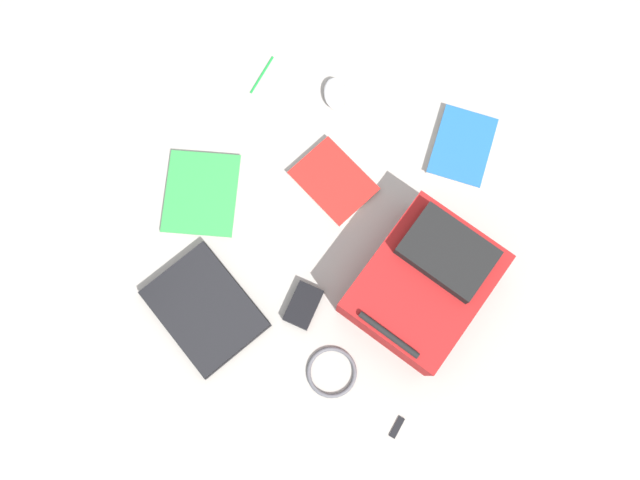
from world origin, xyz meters
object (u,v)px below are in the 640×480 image
usb_stick (397,427)px  book_blue (462,147)px  computer_mouse (335,93)px  cable_coil (332,372)px  pen_black (262,74)px  power_brick (303,306)px  backpack (424,282)px  book_manual (334,182)px  laptop (205,309)px  book_red (201,194)px

usb_stick → book_blue: bearing=-83.0°
computer_mouse → cable_coil: computer_mouse is taller
pen_black → power_brick: bearing=122.4°
backpack → usb_stick: bearing=100.9°
book_blue → pen_black: 0.65m
power_brick → pen_black: (0.39, -0.61, -0.01)m
backpack → usb_stick: (-0.07, 0.39, -0.08)m
book_blue → computer_mouse: size_ratio=2.33×
book_manual → computer_mouse: size_ratio=2.69×
pen_black → cable_coil: bearing=125.2°
computer_mouse → pen_black: computer_mouse is taller
backpack → book_blue: bearing=-86.5°
backpack → book_manual: backpack is taller
book_manual → power_brick: (-0.06, 0.37, 0.00)m
book_blue → pen_black: (0.65, 0.00, -0.01)m
laptop → pen_black: size_ratio=2.79×
book_red → backpack: bearing=178.5°
book_blue → book_red: bearing=32.5°
book_blue → book_manual: (0.32, 0.24, 0.00)m
laptop → book_blue: laptop is taller
laptop → computer_mouse: (-0.10, -0.74, 0.00)m
book_blue → book_manual: size_ratio=0.87×
book_red → computer_mouse: 0.50m
computer_mouse → cable_coil: bearing=-96.0°
book_red → book_blue: book_blue is taller
book_red → pen_black: book_red is taller
laptop → cable_coil: 0.40m
backpack → book_manual: 0.40m
power_brick → laptop: bearing=23.9°
laptop → computer_mouse: computer_mouse is taller
power_brick → backpack: bearing=-148.4°
power_brick → book_blue: bearing=-112.8°
pen_black → book_blue: bearing=-179.6°
book_blue → usb_stick: bearing=97.0°
backpack → book_red: backpack is taller
book_blue → computer_mouse: (0.41, -0.01, 0.01)m
backpack → pen_black: 0.81m
book_red → power_brick: 0.45m
computer_mouse → pen_black: bearing=157.3°
backpack → book_red: (0.69, -0.02, -0.08)m
computer_mouse → usb_stick: size_ratio=1.69×
book_manual → cable_coil: 0.55m
laptop → book_manual: laptop is taller
backpack → usb_stick: 0.40m
laptop → power_brick: (-0.25, -0.11, -0.00)m
computer_mouse → usb_stick: 0.99m
pen_black → usb_stick: same height
book_red → usb_stick: bearing=152.1°
book_manual → usb_stick: book_manual is taller
backpack → cable_coil: backpack is taller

